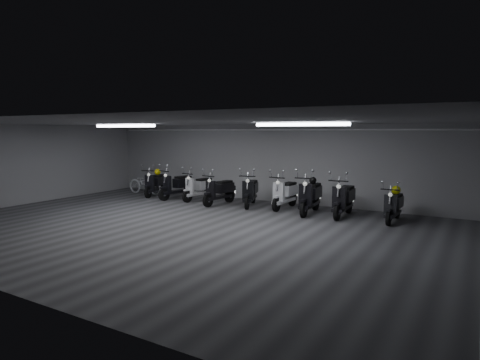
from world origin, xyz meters
The scene contains 20 objects.
floor centered at (0.00, 0.00, -0.01)m, with size 14.00×10.00×0.01m, color #3A3A3D.
ceiling centered at (0.00, 0.00, 2.80)m, with size 14.00×10.00×0.01m, color slate.
back_wall centered at (0.00, 5.00, 1.40)m, with size 14.00×0.01×2.80m, color gray.
left_wall centered at (-7.00, 0.00, 1.40)m, with size 0.01×10.00×2.80m, color gray.
fluor_strip_left centered at (-3.00, 1.00, 2.74)m, with size 2.40×0.18×0.08m, color white.
fluor_strip_right centered at (3.00, 1.00, 2.74)m, with size 2.40×0.18×0.08m, color white.
conduit centered at (0.00, 4.92, 2.62)m, with size 0.05×0.05×13.60m, color white.
scooter_0 centered at (-4.28, 3.76, 0.66)m, with size 0.59×1.77×1.32m, color black, non-canonical shape.
scooter_1 centered at (-3.08, 3.64, 0.69)m, with size 0.61×1.84×1.37m, color black, non-canonical shape.
scooter_2 centered at (-2.14, 3.75, 0.65)m, with size 0.58×1.74×1.30m, color silver, non-canonical shape.
scooter_3 centered at (-1.00, 3.41, 0.66)m, with size 0.59×1.77×1.31m, color black, non-canonical shape.
scooter_5 centered at (0.08, 3.71, 0.68)m, with size 0.61×1.84×1.37m, color black, non-canonical shape.
scooter_6 centered at (1.30, 3.87, 0.68)m, with size 0.61×1.83×1.36m, color silver, non-canonical shape.
scooter_7 centered at (2.33, 3.49, 0.74)m, with size 0.66×1.98×1.47m, color black, non-canonical shape.
scooter_8 centered at (3.36, 3.57, 0.72)m, with size 0.64×1.93×1.44m, color black, non-canonical shape.
scooter_9 centered at (4.80, 3.59, 0.62)m, with size 0.55×1.66×1.23m, color black, non-canonical shape.
bicycle centered at (-4.98, 3.93, 0.56)m, with size 0.61×1.72×1.11m, color white.
helmet_0 centered at (4.81, 3.82, 0.89)m, with size 0.26×0.26×0.26m, color #B7BC0B.
helmet_1 centered at (2.31, 3.77, 1.03)m, with size 0.23×0.23×0.23m, color black.
helmet_2 centered at (-4.34, 4.00, 0.94)m, with size 0.25×0.25×0.25m, color yellow.
Camera 1 is at (6.89, -8.60, 2.58)m, focal length 30.98 mm.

